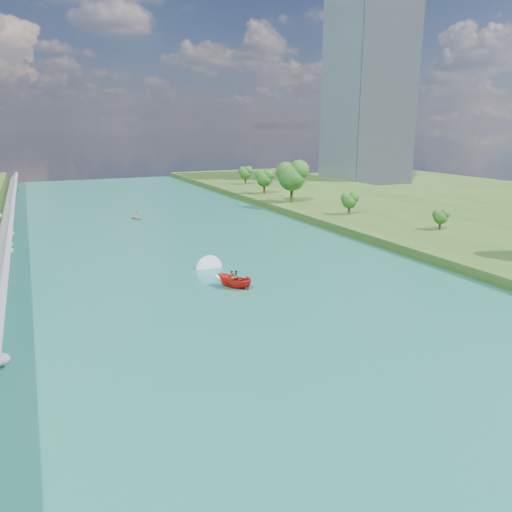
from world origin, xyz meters
name	(u,v)px	position (x,y,z in m)	size (l,w,h in m)	color
ground	(262,305)	(0.00, 0.00, 0.00)	(260.00, 260.00, 0.00)	#2D5119
river_water	(202,260)	(0.00, 20.00, 0.05)	(55.00, 240.00, 0.10)	#196150
berm_east	(463,227)	(49.50, 20.00, 0.75)	(44.00, 240.00, 1.50)	#2D5119
office_tower	(368,89)	(82.50, 95.00, 30.00)	(22.00, 22.00, 60.00)	gray
trees_east	(394,195)	(37.71, 25.21, 6.46)	(16.07, 135.94, 11.86)	#165216
motorboat	(230,279)	(-0.58, 7.57, 0.85)	(4.01, 19.05, 2.24)	red
raft	(137,217)	(-1.99, 55.48, 0.44)	(3.06, 3.47, 1.50)	#97999F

